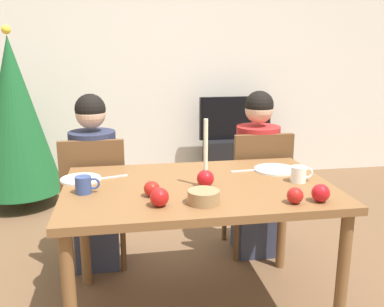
% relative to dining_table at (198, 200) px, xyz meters
% --- Properties ---
extents(back_wall, '(6.40, 0.10, 2.60)m').
position_rel_dining_table_xyz_m(back_wall, '(0.00, 2.60, 0.63)').
color(back_wall, silver).
rests_on(back_wall, ground).
extents(dining_table, '(1.40, 0.90, 0.75)m').
position_rel_dining_table_xyz_m(dining_table, '(0.00, 0.00, 0.00)').
color(dining_table, brown).
rests_on(dining_table, ground).
extents(chair_left, '(0.40, 0.40, 0.90)m').
position_rel_dining_table_xyz_m(chair_left, '(-0.58, 0.61, -0.15)').
color(chair_left, brown).
rests_on(chair_left, ground).
extents(chair_right, '(0.40, 0.40, 0.90)m').
position_rel_dining_table_xyz_m(chair_right, '(0.54, 0.61, -0.15)').
color(chair_right, brown).
rests_on(chair_right, ground).
extents(person_left_child, '(0.30, 0.30, 1.17)m').
position_rel_dining_table_xyz_m(person_left_child, '(-0.58, 0.64, -0.10)').
color(person_left_child, '#33384C').
rests_on(person_left_child, ground).
extents(person_right_child, '(0.30, 0.30, 1.17)m').
position_rel_dining_table_xyz_m(person_right_child, '(0.54, 0.64, -0.10)').
color(person_right_child, '#33384C').
rests_on(person_right_child, ground).
extents(tv_stand, '(0.64, 0.40, 0.48)m').
position_rel_dining_table_xyz_m(tv_stand, '(0.83, 2.30, -0.43)').
color(tv_stand, black).
rests_on(tv_stand, ground).
extents(tv, '(0.79, 0.05, 0.46)m').
position_rel_dining_table_xyz_m(tv, '(0.83, 2.30, 0.04)').
color(tv, black).
rests_on(tv, tv_stand).
extents(christmas_tree, '(0.75, 0.75, 1.64)m').
position_rel_dining_table_xyz_m(christmas_tree, '(-1.33, 1.91, 0.18)').
color(christmas_tree, brown).
rests_on(christmas_tree, ground).
extents(candle_centerpiece, '(0.09, 0.09, 0.36)m').
position_rel_dining_table_xyz_m(candle_centerpiece, '(0.03, -0.04, 0.15)').
color(candle_centerpiece, red).
rests_on(candle_centerpiece, dining_table).
extents(plate_left, '(0.22, 0.22, 0.01)m').
position_rel_dining_table_xyz_m(plate_left, '(-0.62, 0.18, 0.09)').
color(plate_left, white).
rests_on(plate_left, dining_table).
extents(plate_right, '(0.25, 0.25, 0.01)m').
position_rel_dining_table_xyz_m(plate_right, '(0.49, 0.18, 0.09)').
color(plate_right, white).
rests_on(plate_right, dining_table).
extents(mug_left, '(0.12, 0.08, 0.09)m').
position_rel_dining_table_xyz_m(mug_left, '(-0.58, -0.04, 0.13)').
color(mug_left, '#33477F').
rests_on(mug_left, dining_table).
extents(mug_right, '(0.12, 0.08, 0.09)m').
position_rel_dining_table_xyz_m(mug_right, '(0.54, -0.04, 0.13)').
color(mug_right, white).
rests_on(mug_right, dining_table).
extents(fork_left, '(0.18, 0.06, 0.01)m').
position_rel_dining_table_xyz_m(fork_left, '(-0.45, 0.20, 0.09)').
color(fork_left, silver).
rests_on(fork_left, dining_table).
extents(fork_right, '(0.18, 0.03, 0.01)m').
position_rel_dining_table_xyz_m(fork_right, '(0.32, 0.19, 0.09)').
color(fork_right, silver).
rests_on(fork_right, dining_table).
extents(bowl_walnuts, '(0.15, 0.15, 0.06)m').
position_rel_dining_table_xyz_m(bowl_walnuts, '(-0.03, -0.27, 0.11)').
color(bowl_walnuts, '#99754C').
rests_on(bowl_walnuts, dining_table).
extents(apple_near_candle, '(0.09, 0.09, 0.09)m').
position_rel_dining_table_xyz_m(apple_near_candle, '(0.52, -0.34, 0.13)').
color(apple_near_candle, red).
rests_on(apple_near_candle, dining_table).
extents(apple_by_left_plate, '(0.08, 0.08, 0.08)m').
position_rel_dining_table_xyz_m(apple_by_left_plate, '(0.39, -0.34, 0.12)').
color(apple_by_left_plate, '#B41A17').
rests_on(apple_by_left_plate, dining_table).
extents(apple_by_right_mug, '(0.09, 0.09, 0.09)m').
position_rel_dining_table_xyz_m(apple_by_right_mug, '(-0.23, -0.27, 0.13)').
color(apple_by_right_mug, red).
rests_on(apple_by_right_mug, dining_table).
extents(apple_far_edge, '(0.08, 0.08, 0.08)m').
position_rel_dining_table_xyz_m(apple_far_edge, '(-0.25, -0.14, 0.12)').
color(apple_far_edge, red).
rests_on(apple_far_edge, dining_table).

